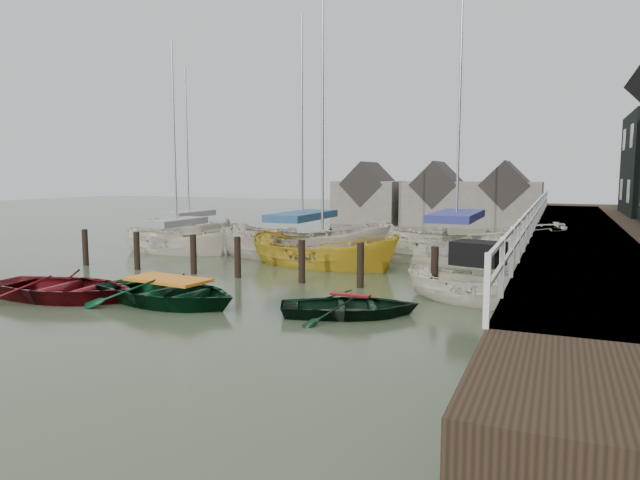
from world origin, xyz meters
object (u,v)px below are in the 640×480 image
at_px(rowboat_dkgreen, 350,315).
at_px(sailboat_b, 302,256).
at_px(sailboat_d, 455,261).
at_px(motorboat, 476,299).
at_px(sailboat_a, 177,251).
at_px(rowboat_green, 169,304).
at_px(sailboat_e, 190,239).
at_px(rowboat_red, 65,299).
at_px(sailboat_c, 322,265).

height_order(rowboat_dkgreen, sailboat_b, sailboat_b).
distance_m(sailboat_b, sailboat_d, 6.32).
distance_m(motorboat, sailboat_a, 14.75).
relative_size(rowboat_green, sailboat_e, 0.44).
xyz_separation_m(sailboat_b, sailboat_d, (6.22, 1.11, -0.00)).
xyz_separation_m(motorboat, sailboat_a, (-13.81, 5.16, -0.04)).
bearing_deg(rowboat_red, motorboat, -74.44).
xyz_separation_m(sailboat_a, sailboat_b, (5.85, 0.78, -0.01)).
distance_m(motorboat, sailboat_e, 18.55).
relative_size(rowboat_red, sailboat_d, 0.38).
bearing_deg(sailboat_c, sailboat_e, 74.60).
xyz_separation_m(rowboat_red, sailboat_c, (4.43, 8.30, 0.01)).
bearing_deg(motorboat, sailboat_b, 67.62).
height_order(sailboat_a, sailboat_e, sailboat_a).
distance_m(rowboat_dkgreen, sailboat_d, 9.77).
height_order(rowboat_dkgreen, sailboat_d, sailboat_d).
distance_m(rowboat_green, sailboat_c, 7.76).
xyz_separation_m(rowboat_green, sailboat_b, (-0.28, 9.35, 0.06)).
height_order(rowboat_green, motorboat, motorboat).
relative_size(rowboat_red, motorboat, 1.03).
bearing_deg(sailboat_e, sailboat_b, -96.55).
bearing_deg(motorboat, rowboat_red, 125.06).
bearing_deg(motorboat, sailboat_d, 28.23).
relative_size(sailboat_a, sailboat_d, 0.87).
height_order(rowboat_red, sailboat_b, sailboat_b).
bearing_deg(sailboat_d, sailboat_a, 107.34).
height_order(motorboat, sailboat_c, sailboat_c).
height_order(sailboat_a, sailboat_d, sailboat_d).
xyz_separation_m(rowboat_green, sailboat_d, (5.94, 10.46, 0.06)).
height_order(rowboat_red, motorboat, motorboat).
distance_m(sailboat_c, sailboat_d, 5.38).
relative_size(rowboat_dkgreen, sailboat_b, 0.30).
bearing_deg(motorboat, sailboat_e, 74.49).
xyz_separation_m(rowboat_dkgreen, sailboat_e, (-13.40, 11.91, 0.06)).
bearing_deg(sailboat_b, sailboat_e, 64.35).
bearing_deg(sailboat_d, rowboat_green, 158.83).
bearing_deg(rowboat_green, sailboat_d, -22.27).
bearing_deg(sailboat_a, sailboat_d, -75.99).
xyz_separation_m(sailboat_a, sailboat_e, (-2.28, 4.07, -0.00)).
bearing_deg(sailboat_b, rowboat_red, 160.82).
xyz_separation_m(rowboat_green, sailboat_e, (-8.41, 12.64, 0.06)).
bearing_deg(sailboat_c, sailboat_d, -46.66).
distance_m(rowboat_green, sailboat_b, 9.35).
bearing_deg(motorboat, rowboat_green, 128.24).
relative_size(motorboat, sailboat_c, 0.39).
bearing_deg(sailboat_d, sailboat_b, 108.56).
relative_size(rowboat_green, sailboat_c, 0.39).
bearing_deg(sailboat_d, rowboat_red, 149.42).
bearing_deg(sailboat_a, motorboat, -105.37).
bearing_deg(sailboat_c, rowboat_red, 163.65).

